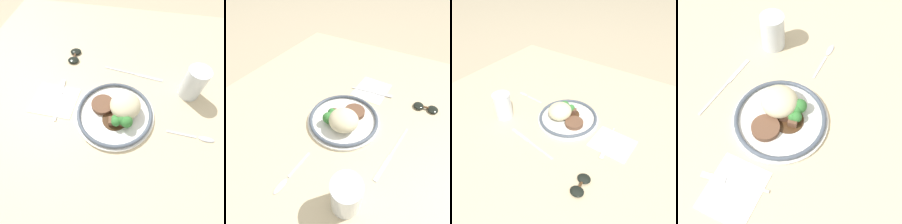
# 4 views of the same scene
# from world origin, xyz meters

# --- Properties ---
(ground_plane) EXTENTS (8.00, 8.00, 0.00)m
(ground_plane) POSITION_xyz_m (0.00, 0.00, 0.00)
(ground_plane) COLOR tan
(dining_table) EXTENTS (1.33, 1.22, 0.03)m
(dining_table) POSITION_xyz_m (0.00, 0.00, 0.02)
(dining_table) COLOR beige
(dining_table) RESTS_ON ground
(napkin) EXTENTS (0.16, 0.14, 0.00)m
(napkin) POSITION_xyz_m (-0.25, -0.04, 0.03)
(napkin) COLOR white
(napkin) RESTS_ON dining_table
(plate) EXTENTS (0.26, 0.26, 0.08)m
(plate) POSITION_xyz_m (-0.02, -0.06, 0.06)
(plate) COLOR white
(plate) RESTS_ON dining_table
(juice_glass) EXTENTS (0.07, 0.07, 0.11)m
(juice_glass) POSITION_xyz_m (0.22, 0.08, 0.09)
(juice_glass) COLOR yellow
(juice_glass) RESTS_ON dining_table
(fork) EXTENTS (0.04, 0.18, 0.00)m
(fork) POSITION_xyz_m (-0.24, -0.01, 0.04)
(fork) COLOR silver
(fork) RESTS_ON napkin
(knife) EXTENTS (0.23, 0.04, 0.00)m
(knife) POSITION_xyz_m (0.02, 0.14, 0.03)
(knife) COLOR silver
(knife) RESTS_ON dining_table
(spoon) EXTENTS (0.15, 0.02, 0.01)m
(spoon) POSITION_xyz_m (0.25, -0.09, 0.04)
(spoon) COLOR silver
(spoon) RESTS_ON dining_table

